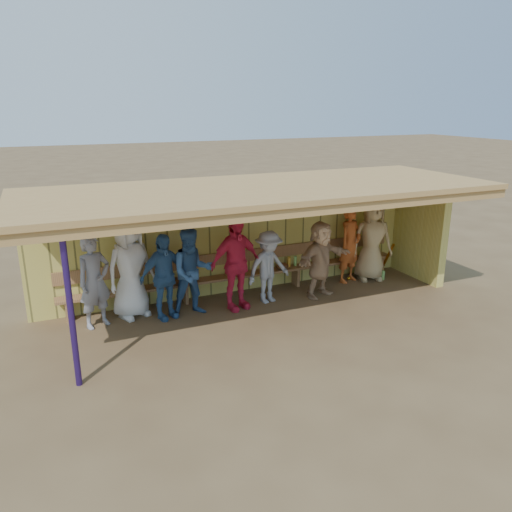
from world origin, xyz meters
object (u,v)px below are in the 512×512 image
Objects in this scene: player_e at (268,267)px; player_g at (350,244)px; bench at (242,270)px; player_d at (236,264)px; player_a at (95,282)px; player_h at (372,240)px; player_extra at (164,277)px; player_f at (320,259)px; player_b at (130,267)px; player_c at (192,272)px.

player_e is 2.27m from player_g.
player_e is 0.20× the size of bench.
player_g is (2.97, 0.46, -0.06)m from player_d.
player_a is 0.91× the size of player_h.
player_f is at bearing -20.99° from player_extra.
player_g is at bearing -21.01° from player_b.
player_extra reaches higher than player_f.
player_e is at bearing 155.09° from player_f.
player_a reaches higher than bench.
player_d is 1.89m from player_f.
player_b is 0.67m from player_extra.
player_d is at bearing 159.64° from player_f.
player_h is 3.14m from bench.
player_g is 1.06× the size of player_extra.
player_d is 1.16× the size of player_f.
player_extra is at bearing -160.18° from player_h.
player_h reaches higher than player_f.
player_f is 0.98× the size of player_extra.
player_g is 0.93× the size of player_h.
bench is (1.85, 0.66, -0.31)m from player_extra.
player_extra is (-1.41, 0.11, -0.11)m from player_d.
player_extra is at bearing 167.07° from player_e.
player_d is (1.96, -0.46, -0.04)m from player_b.
player_g is 0.56m from player_h.
player_e is at bearing -19.05° from player_extra.
player_h is 0.25× the size of bench.
player_e is 0.85× the size of player_g.
player_extra is (-4.94, -0.29, -0.12)m from player_h.
player_a is 1.79m from player_c.
player_d is 1.07× the size of player_g.
player_h is at bearing 6.48° from player_c.
player_g reaches higher than bench.
player_e is at bearing -29.28° from player_b.
player_a is 1.06× the size of player_f.
player_a is 1.04× the size of player_extra.
player_e is at bearing 169.99° from player_g.
player_f is at bearing -14.98° from player_d.
player_c is 1.06× the size of player_f.
player_a is 3.40m from player_e.
player_g reaches higher than player_f.
player_g is 2.58m from bench.
player_g is at bearing -6.91° from bench.
player_d is at bearing -29.75° from player_a.
player_c is 1.52m from bench.
player_e is 0.80m from bench.
player_b reaches higher than player_extra.
player_extra is (-2.16, 0.04, 0.08)m from player_e.
player_e is at bearing -66.32° from bench.
player_f is 1.21m from player_g.
player_d is at bearing -157.16° from player_h.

